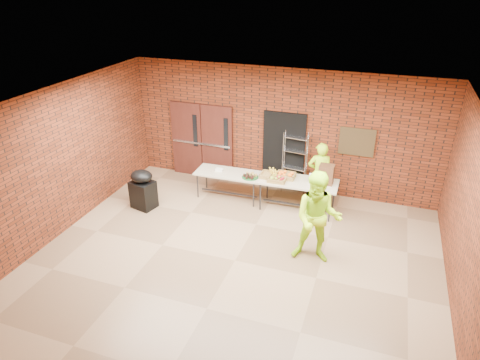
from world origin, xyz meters
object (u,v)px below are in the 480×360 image
Objects in this scene: table_left at (229,175)px; table_right at (298,183)px; coffee_dispenser at (326,174)px; covered_grill at (143,189)px; wire_rack at (295,163)px; volunteer_man at (318,218)px; volunteer_woman at (319,174)px.

table_right is at bearing -2.98° from table_left.
coffee_dispenser is 0.45× the size of covered_grill.
volunteer_man is (1.06, -2.73, 0.13)m from wire_rack.
coffee_dispenser reaches higher than table_right.
table_right is 1.92× the size of covered_grill.
volunteer_woman reaches higher than table_right.
table_right is at bearing 108.18° from volunteer_man.
volunteer_woman is at bearing 118.75° from coffee_dispenser.
table_right reaches higher than table_left.
volunteer_woman is (2.20, 0.45, 0.17)m from table_left.
coffee_dispenser is at bearing 89.66° from volunteer_man.
table_left is 1.72× the size of covered_grill.
table_left is 2.15m from covered_grill.
table_right is 1.18× the size of volunteer_woman.
table_right is at bearing -64.28° from wire_rack.
coffee_dispenser is at bearing -32.13° from wire_rack.
coffee_dispenser is 0.28× the size of volunteer_woman.
volunteer_woman is (-0.21, 0.39, -0.19)m from coffee_dispenser.
wire_rack reaches higher than volunteer_woman.
table_left is at bearing -178.54° from coffee_dispenser.
wire_rack is 1.03× the size of volunteer_woman.
wire_rack is at bearing -44.17° from volunteer_woman.
volunteer_woman is at bearing 35.91° from covered_grill.
wire_rack is at bearing 27.46° from table_left.
wire_rack is at bearing 106.71° from volunteer_man.
volunteer_man reaches higher than wire_rack.
wire_rack reaches higher than table_right.
covered_grill is 0.52× the size of volunteer_man.
covered_grill is 4.44m from volunteer_man.
covered_grill is (-3.29, -2.00, -0.33)m from wire_rack.
wire_rack is 0.87× the size of table_right.
covered_grill is 0.62× the size of volunteer_woman.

